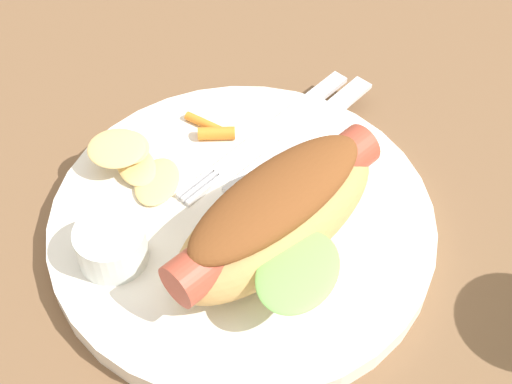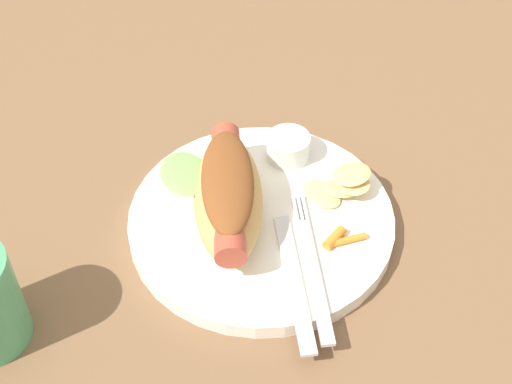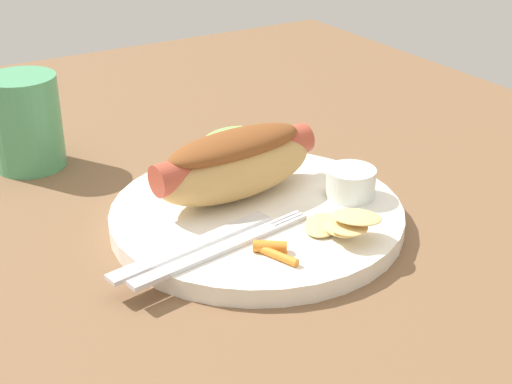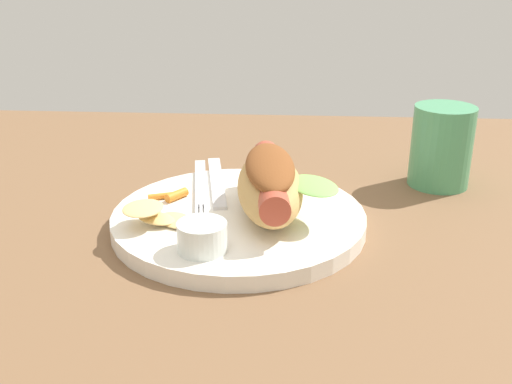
{
  "view_description": "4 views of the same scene",
  "coord_description": "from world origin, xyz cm",
  "px_view_note": "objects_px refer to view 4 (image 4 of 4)",
  "views": [
    {
      "loc": [
        25.62,
        -15.69,
        40.11
      ],
      "look_at": [
        2.6,
        2.38,
        4.93
      ],
      "focal_mm": 52.82,
      "sensor_mm": 36.0,
      "label": 1
    },
    {
      "loc": [
        -0.21,
        48.11,
        52.84
      ],
      "look_at": [
        1.81,
        2.52,
        5.2
      ],
      "focal_mm": 51.3,
      "sensor_mm": 36.0,
      "label": 2
    },
    {
      "loc": [
        -46.56,
        31.33,
        31.21
      ],
      "look_at": [
        0.53,
        2.75,
        3.7
      ],
      "focal_mm": 52.19,
      "sensor_mm": 36.0,
      "label": 3
    },
    {
      "loc": [
        6.81,
        -52.57,
        26.36
      ],
      "look_at": [
        3.31,
        1.3,
        4.15
      ],
      "focal_mm": 42.6,
      "sensor_mm": 36.0,
      "label": 4
    }
  ],
  "objects_px": {
    "plate": "(239,220)",
    "fork": "(201,186)",
    "knife": "(217,182)",
    "hot_dog": "(271,182)",
    "carrot_garnish": "(172,195)",
    "chips_pile": "(155,214)",
    "sauce_ramekin": "(202,237)",
    "drinking_cup": "(441,146)"
  },
  "relations": [
    {
      "from": "knife",
      "to": "chips_pile",
      "type": "distance_m",
      "value": 0.12
    },
    {
      "from": "sauce_ramekin",
      "to": "knife",
      "type": "relative_size",
      "value": 0.29
    },
    {
      "from": "fork",
      "to": "chips_pile",
      "type": "height_order",
      "value": "chips_pile"
    },
    {
      "from": "hot_dog",
      "to": "chips_pile",
      "type": "bearing_deg",
      "value": -77.51
    },
    {
      "from": "knife",
      "to": "drinking_cup",
      "type": "xyz_separation_m",
      "value": [
        0.25,
        0.05,
        0.03
      ]
    },
    {
      "from": "chips_pile",
      "to": "fork",
      "type": "bearing_deg",
      "value": 73.25
    },
    {
      "from": "hot_dog",
      "to": "fork",
      "type": "height_order",
      "value": "hot_dog"
    },
    {
      "from": "sauce_ramekin",
      "to": "carrot_garnish",
      "type": "distance_m",
      "value": 0.12
    },
    {
      "from": "hot_dog",
      "to": "sauce_ramekin",
      "type": "relative_size",
      "value": 3.69
    },
    {
      "from": "sauce_ramekin",
      "to": "fork",
      "type": "bearing_deg",
      "value": 99.24
    },
    {
      "from": "fork",
      "to": "knife",
      "type": "relative_size",
      "value": 1.11
    },
    {
      "from": "sauce_ramekin",
      "to": "drinking_cup",
      "type": "xyz_separation_m",
      "value": [
        0.25,
        0.21,
        0.02
      ]
    },
    {
      "from": "hot_dog",
      "to": "sauce_ramekin",
      "type": "distance_m",
      "value": 0.1
    },
    {
      "from": "hot_dog",
      "to": "fork",
      "type": "relative_size",
      "value": 0.97
    },
    {
      "from": "hot_dog",
      "to": "knife",
      "type": "xyz_separation_m",
      "value": [
        -0.06,
        0.07,
        -0.03
      ]
    },
    {
      "from": "sauce_ramekin",
      "to": "drinking_cup",
      "type": "relative_size",
      "value": 0.46
    },
    {
      "from": "drinking_cup",
      "to": "sauce_ramekin",
      "type": "bearing_deg",
      "value": -139.24
    },
    {
      "from": "knife",
      "to": "hot_dog",
      "type": "bearing_deg",
      "value": 30.23
    },
    {
      "from": "hot_dog",
      "to": "drinking_cup",
      "type": "height_order",
      "value": "drinking_cup"
    },
    {
      "from": "hot_dog",
      "to": "knife",
      "type": "distance_m",
      "value": 0.1
    },
    {
      "from": "fork",
      "to": "chips_pile",
      "type": "relative_size",
      "value": 2.1
    },
    {
      "from": "sauce_ramekin",
      "to": "carrot_garnish",
      "type": "xyz_separation_m",
      "value": [
        -0.05,
        0.11,
        -0.01
      ]
    },
    {
      "from": "fork",
      "to": "carrot_garnish",
      "type": "relative_size",
      "value": 4.01
    },
    {
      "from": "hot_dog",
      "to": "carrot_garnish",
      "type": "relative_size",
      "value": 3.88
    },
    {
      "from": "chips_pile",
      "to": "carrot_garnish",
      "type": "bearing_deg",
      "value": 86.86
    },
    {
      "from": "sauce_ramekin",
      "to": "carrot_garnish",
      "type": "bearing_deg",
      "value": 113.58
    },
    {
      "from": "hot_dog",
      "to": "sauce_ramekin",
      "type": "bearing_deg",
      "value": -39.08
    },
    {
      "from": "knife",
      "to": "drinking_cup",
      "type": "height_order",
      "value": "drinking_cup"
    },
    {
      "from": "hot_dog",
      "to": "carrot_garnish",
      "type": "bearing_deg",
      "value": -110.25
    },
    {
      "from": "carrot_garnish",
      "to": "chips_pile",
      "type": "bearing_deg",
      "value": -93.14
    },
    {
      "from": "chips_pile",
      "to": "plate",
      "type": "bearing_deg",
      "value": 23.34
    },
    {
      "from": "hot_dog",
      "to": "chips_pile",
      "type": "distance_m",
      "value": 0.11
    },
    {
      "from": "plate",
      "to": "hot_dog",
      "type": "height_order",
      "value": "hot_dog"
    },
    {
      "from": "hot_dog",
      "to": "carrot_garnish",
      "type": "xyz_separation_m",
      "value": [
        -0.1,
        0.03,
        -0.03
      ]
    },
    {
      "from": "sauce_ramekin",
      "to": "chips_pile",
      "type": "distance_m",
      "value": 0.07
    },
    {
      "from": "fork",
      "to": "plate",
      "type": "bearing_deg",
      "value": 28.45
    },
    {
      "from": "plate",
      "to": "fork",
      "type": "distance_m",
      "value": 0.08
    },
    {
      "from": "knife",
      "to": "carrot_garnish",
      "type": "xyz_separation_m",
      "value": [
        -0.04,
        -0.05,
        0.0
      ]
    },
    {
      "from": "sauce_ramekin",
      "to": "fork",
      "type": "distance_m",
      "value": 0.15
    },
    {
      "from": "hot_dog",
      "to": "sauce_ramekin",
      "type": "xyz_separation_m",
      "value": [
        -0.06,
        -0.08,
        -0.02
      ]
    },
    {
      "from": "sauce_ramekin",
      "to": "drinking_cup",
      "type": "bearing_deg",
      "value": 40.76
    },
    {
      "from": "knife",
      "to": "plate",
      "type": "bearing_deg",
      "value": 12.35
    }
  ]
}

